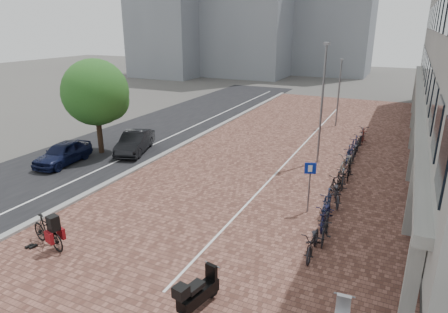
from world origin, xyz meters
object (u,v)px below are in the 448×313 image
at_px(car_dark, 135,142).
at_px(parking_sign, 310,180).
at_px(car_navy, 63,153).
at_px(hero_bike, 47,231).
at_px(scooter_mid, 198,292).

height_order(car_dark, parking_sign, parking_sign).
relative_size(car_navy, parking_sign, 1.67).
height_order(hero_bike, parking_sign, parking_sign).
bearing_deg(car_dark, parking_sign, -35.76).
bearing_deg(car_dark, car_navy, -143.07).
bearing_deg(hero_bike, scooter_mid, -81.49).
bearing_deg(hero_bike, car_dark, 34.82).
bearing_deg(hero_bike, parking_sign, -36.11).
bearing_deg(car_navy, parking_sign, -5.73).
bearing_deg(scooter_mid, car_navy, 162.08).
xyz_separation_m(hero_bike, parking_sign, (7.93, 6.72, 0.90)).
distance_m(car_navy, hero_bike, 9.42).
bearing_deg(parking_sign, scooter_mid, -119.47).
height_order(car_navy, hero_bike, hero_bike).
xyz_separation_m(car_navy, scooter_mid, (13.04, -7.43, -0.06)).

